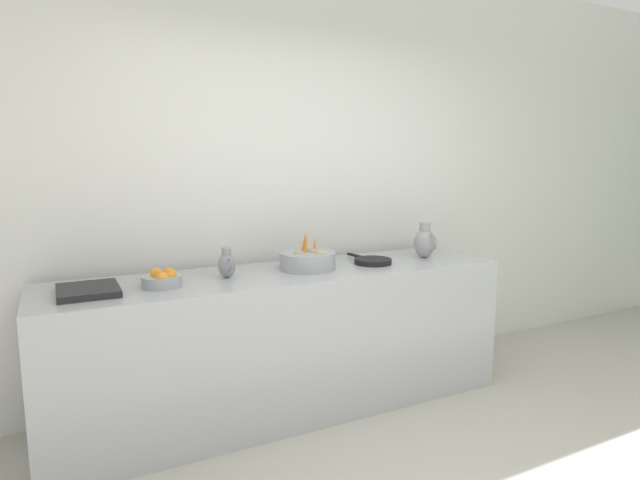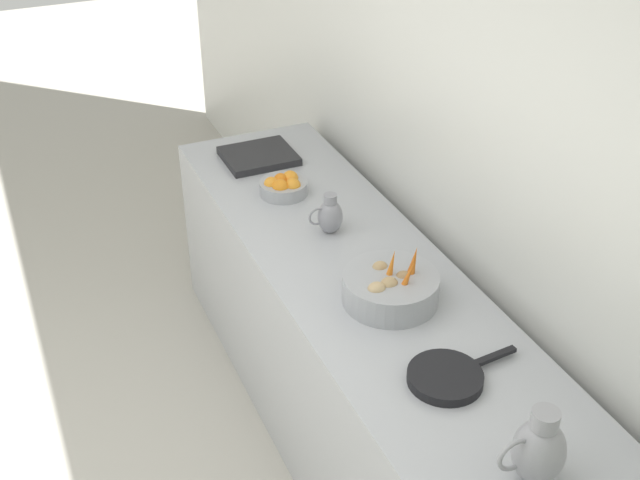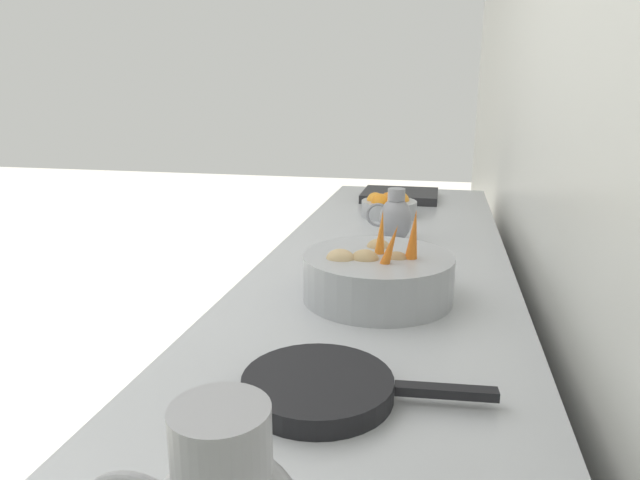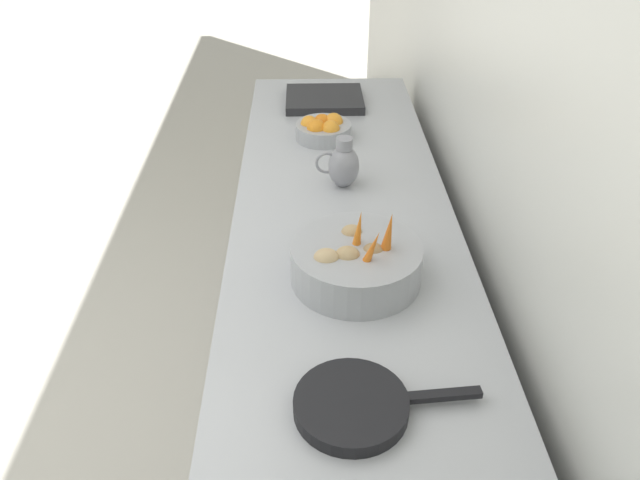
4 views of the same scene
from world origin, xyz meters
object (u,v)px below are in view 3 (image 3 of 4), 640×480
vegetable_colander (378,276)px  skillet_on_counter (321,387)px  metal_pitcher_short (395,218)px  orange_bowl (389,206)px

vegetable_colander → skillet_on_counter: vegetable_colander is taller
metal_pitcher_short → skillet_on_counter: (0.03, 1.00, -0.06)m
vegetable_colander → skillet_on_counter: 0.47m
metal_pitcher_short → vegetable_colander: bearing=90.6°
skillet_on_counter → orange_bowl: bearing=-89.0°
orange_bowl → metal_pitcher_short: bearing=98.4°
vegetable_colander → skillet_on_counter: bearing=85.3°
metal_pitcher_short → skillet_on_counter: metal_pitcher_short is taller
metal_pitcher_short → skillet_on_counter: bearing=88.1°
metal_pitcher_short → orange_bowl: bearing=-81.6°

